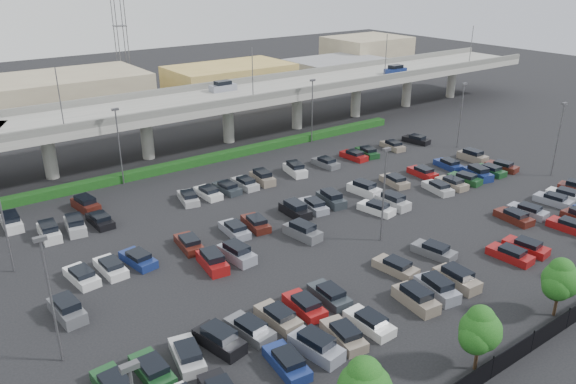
# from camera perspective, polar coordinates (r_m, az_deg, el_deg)

# --- Properties ---
(ground) EXTENTS (280.00, 280.00, 0.00)m
(ground) POSITION_cam_1_polar(r_m,az_deg,el_deg) (65.96, 4.47, -2.33)
(ground) COLOR black
(overpass) EXTENTS (150.00, 13.00, 15.80)m
(overpass) POSITION_cam_1_polar(r_m,az_deg,el_deg) (88.99, -9.09, 8.76)
(overpass) COLOR gray
(overpass) RESTS_ON ground
(hedge) EXTENTS (66.00, 1.60, 1.10)m
(hedge) POSITION_cam_1_polar(r_m,az_deg,el_deg) (84.88, -6.52, 3.72)
(hedge) COLOR #103812
(hedge) RESTS_ON ground
(fence) EXTENTS (70.00, 0.10, 2.00)m
(fence) POSITION_cam_1_polar(r_m,az_deg,el_deg) (50.50, 25.95, -11.96)
(fence) COLOR black
(fence) RESTS_ON ground
(tree_row) EXTENTS (65.07, 3.66, 5.94)m
(tree_row) POSITION_cam_1_polar(r_m,az_deg,el_deg) (50.31, 25.42, -8.49)
(tree_row) COLOR #332316
(tree_row) RESTS_ON ground
(parked_cars) EXTENTS (62.97, 41.63, 1.67)m
(parked_cars) POSITION_cam_1_polar(r_m,az_deg,el_deg) (62.18, 5.80, -3.35)
(parked_cars) COLOR white
(parked_cars) RESTS_ON ground
(light_poles) EXTENTS (66.90, 48.38, 10.30)m
(light_poles) POSITION_cam_1_polar(r_m,az_deg,el_deg) (62.63, 0.57, 2.54)
(light_poles) COLOR #535358
(light_poles) RESTS_ON ground
(distant_buildings) EXTENTS (138.00, 24.00, 9.00)m
(distant_buildings) POSITION_cam_1_polar(r_m,az_deg,el_deg) (121.22, -10.32, 10.72)
(distant_buildings) COLOR gray
(distant_buildings) RESTS_ON ground
(comm_tower) EXTENTS (2.40, 2.40, 30.00)m
(comm_tower) POSITION_cam_1_polar(r_m,az_deg,el_deg) (127.40, -16.76, 16.13)
(comm_tower) COLOR #535358
(comm_tower) RESTS_ON ground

